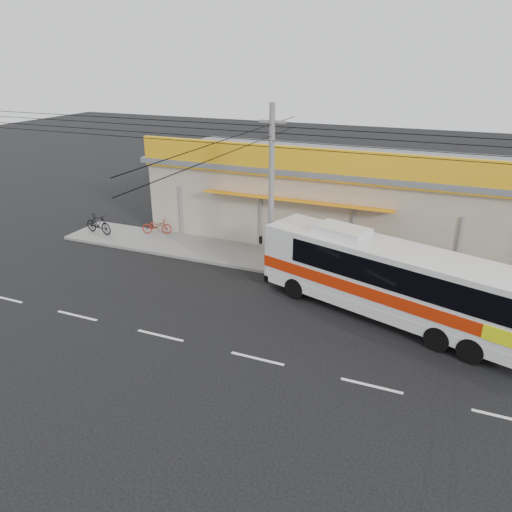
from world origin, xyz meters
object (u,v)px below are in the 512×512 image
at_px(coach_bus, 393,278).
at_px(utility_pole, 272,136).
at_px(motorbike_red, 157,226).
at_px(motorbike_dark, 98,224).

distance_m(coach_bus, utility_pole, 8.03).
distance_m(coach_bus, motorbike_red, 14.99).
xyz_separation_m(coach_bus, motorbike_red, (-14.15, 4.78, -1.20)).
relative_size(coach_bus, utility_pole, 0.33).
bearing_deg(motorbike_dark, motorbike_red, -58.82).
bearing_deg(utility_pole, motorbike_dark, 173.67).
distance_m(motorbike_red, utility_pole, 10.44).
height_order(coach_bus, motorbike_red, coach_bus).
relative_size(coach_bus, motorbike_red, 6.41).
bearing_deg(coach_bus, motorbike_dark, -173.35).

